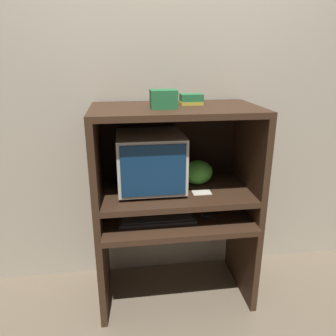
{
  "coord_description": "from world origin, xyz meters",
  "views": [
    {
      "loc": [
        -0.32,
        -1.65,
        1.61
      ],
      "look_at": [
        -0.05,
        0.28,
        0.94
      ],
      "focal_mm": 35.0,
      "sensor_mm": 36.0,
      "label": 1
    }
  ],
  "objects_px": {
    "keyboard": "(157,219)",
    "snack_bag": "(198,172)",
    "crt_monitor": "(150,161)",
    "mouse": "(207,216)",
    "storage_box": "(163,99)",
    "book_stack": "(191,99)"
  },
  "relations": [
    {
      "from": "keyboard",
      "to": "snack_bag",
      "type": "bearing_deg",
      "value": 31.93
    },
    {
      "from": "crt_monitor",
      "to": "mouse",
      "type": "xyz_separation_m",
      "value": [
        0.34,
        -0.15,
        -0.33
      ]
    },
    {
      "from": "keyboard",
      "to": "storage_box",
      "type": "bearing_deg",
      "value": 53.35
    },
    {
      "from": "snack_bag",
      "to": "storage_box",
      "type": "xyz_separation_m",
      "value": [
        -0.24,
        -0.11,
        0.5
      ]
    },
    {
      "from": "crt_monitor",
      "to": "mouse",
      "type": "distance_m",
      "value": 0.5
    },
    {
      "from": "mouse",
      "to": "crt_monitor",
      "type": "bearing_deg",
      "value": 156.09
    },
    {
      "from": "mouse",
      "to": "book_stack",
      "type": "height_order",
      "value": "book_stack"
    },
    {
      "from": "keyboard",
      "to": "storage_box",
      "type": "relative_size",
      "value": 3.16
    },
    {
      "from": "storage_box",
      "to": "mouse",
      "type": "bearing_deg",
      "value": -15.75
    },
    {
      "from": "mouse",
      "to": "snack_bag",
      "type": "distance_m",
      "value": 0.3
    },
    {
      "from": "crt_monitor",
      "to": "storage_box",
      "type": "xyz_separation_m",
      "value": [
        0.08,
        -0.08,
        0.39
      ]
    },
    {
      "from": "mouse",
      "to": "snack_bag",
      "type": "xyz_separation_m",
      "value": [
        -0.02,
        0.19,
        0.23
      ]
    },
    {
      "from": "crt_monitor",
      "to": "book_stack",
      "type": "height_order",
      "value": "book_stack"
    },
    {
      "from": "crt_monitor",
      "to": "storage_box",
      "type": "bearing_deg",
      "value": -45.37
    },
    {
      "from": "keyboard",
      "to": "storage_box",
      "type": "xyz_separation_m",
      "value": [
        0.05,
        0.07,
        0.73
      ]
    },
    {
      "from": "keyboard",
      "to": "snack_bag",
      "type": "height_order",
      "value": "snack_bag"
    },
    {
      "from": "mouse",
      "to": "book_stack",
      "type": "bearing_deg",
      "value": 111.36
    },
    {
      "from": "crt_monitor",
      "to": "snack_bag",
      "type": "distance_m",
      "value": 0.34
    },
    {
      "from": "keyboard",
      "to": "crt_monitor",
      "type": "bearing_deg",
      "value": 99.67
    },
    {
      "from": "snack_bag",
      "to": "book_stack",
      "type": "xyz_separation_m",
      "value": [
        -0.05,
        0.01,
        0.48
      ]
    },
    {
      "from": "snack_bag",
      "to": "book_stack",
      "type": "height_order",
      "value": "book_stack"
    },
    {
      "from": "crt_monitor",
      "to": "snack_bag",
      "type": "height_order",
      "value": "crt_monitor"
    }
  ]
}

